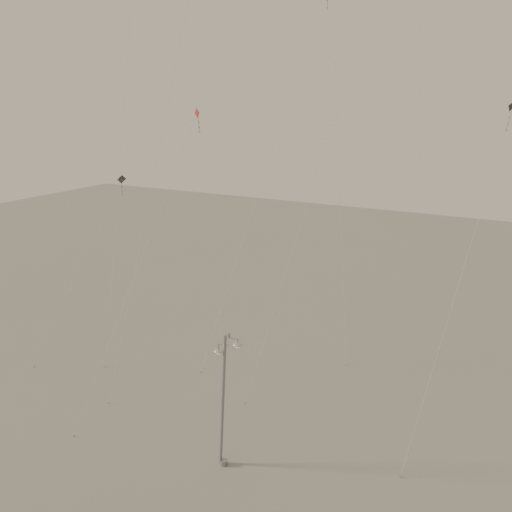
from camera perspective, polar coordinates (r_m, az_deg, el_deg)
The scene contains 9 objects.
ground at distance 34.44m, azimuth -7.22°, elevation -20.64°, with size 160.00×160.00×0.00m, color gray.
street_lamp at distance 32.35m, azimuth -3.20°, elevation -13.87°, with size 1.60×0.71×8.22m.
kite_0 at distance 46.07m, azimuth -12.55°, elevation 21.52°, with size 1.00×6.76×32.12m.
kite_1 at distance 33.45m, azimuth -7.69°, elevation 19.74°, with size 8.32×2.10×30.92m.
kite_3 at distance 37.79m, azimuth -8.96°, elevation 6.06°, with size 2.99×10.79×19.56m.
kite_4 at distance 34.98m, azimuth 22.12°, elevation 6.11°, with size 2.98×9.24×20.18m.
kite_5 at distance 42.47m, azimuth 7.78°, elevation 22.42°, with size 3.08×0.84×34.76m.
kite_6 at distance 45.55m, azimuth -15.14°, elevation 3.31°, with size 4.80×6.54×14.50m.
kite_7 at distance 47.95m, azimuth 5.04°, elevation 20.28°, with size 4.47×13.80×29.82m.
Camera 1 is at (16.71, -22.16, 20.38)m, focal length 40.00 mm.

